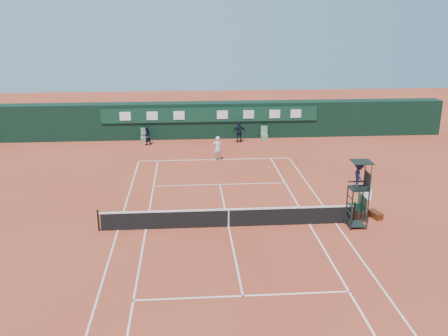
% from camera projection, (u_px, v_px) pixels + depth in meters
% --- Properties ---
extents(ground, '(90.00, 90.00, 0.00)m').
position_uv_depth(ground, '(229.00, 227.00, 25.00)').
color(ground, '#B4432A').
rests_on(ground, ground).
extents(court_lines, '(11.05, 23.85, 0.01)m').
position_uv_depth(court_lines, '(229.00, 227.00, 25.00)').
color(court_lines, white).
rests_on(court_lines, ground).
extents(tennis_net, '(12.90, 0.10, 1.10)m').
position_uv_depth(tennis_net, '(229.00, 217.00, 24.85)').
color(tennis_net, black).
rests_on(tennis_net, ground).
extents(back_wall, '(40.00, 1.65, 3.00)m').
position_uv_depth(back_wall, '(210.00, 120.00, 42.37)').
color(back_wall, black).
rests_on(back_wall, ground).
extents(linesman_chair_left, '(0.55, 0.50, 1.15)m').
position_uv_depth(linesman_chair_left, '(144.00, 138.00, 41.14)').
color(linesman_chair_left, '#56835A').
rests_on(linesman_chair_left, ground).
extents(linesman_chair_right, '(0.55, 0.50, 1.15)m').
position_uv_depth(linesman_chair_right, '(264.00, 136.00, 41.86)').
color(linesman_chair_right, '#568461').
rests_on(linesman_chair_right, ground).
extents(umpire_chair, '(0.96, 0.95, 3.42)m').
position_uv_depth(umpire_chair, '(359.00, 180.00, 24.27)').
color(umpire_chair, black).
rests_on(umpire_chair, ground).
extents(player_bench, '(0.56, 1.20, 1.10)m').
position_uv_depth(player_bench, '(359.00, 204.00, 26.28)').
color(player_bench, '#1A4326').
rests_on(player_bench, ground).
extents(tennis_bag, '(0.58, 0.96, 0.34)m').
position_uv_depth(tennis_bag, '(375.00, 214.00, 26.07)').
color(tennis_bag, black).
rests_on(tennis_bag, ground).
extents(cooler, '(0.57, 0.57, 0.65)m').
position_uv_depth(cooler, '(366.00, 193.00, 28.65)').
color(cooler, white).
rests_on(cooler, ground).
extents(tennis_ball, '(0.07, 0.07, 0.07)m').
position_uv_depth(tennis_ball, '(269.00, 168.00, 34.24)').
color(tennis_ball, yellow).
rests_on(tennis_ball, ground).
extents(player, '(0.69, 0.48, 1.79)m').
position_uv_depth(player, '(218.00, 148.00, 35.87)').
color(player, silver).
rests_on(player, ground).
extents(ball_kid_left, '(0.89, 0.81, 1.50)m').
position_uv_depth(ball_kid_left, '(147.00, 136.00, 40.07)').
color(ball_kid_left, black).
rests_on(ball_kid_left, ground).
extents(ball_kid_right, '(1.05, 0.50, 1.74)m').
position_uv_depth(ball_kid_right, '(239.00, 132.00, 40.85)').
color(ball_kid_right, black).
rests_on(ball_kid_right, ground).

